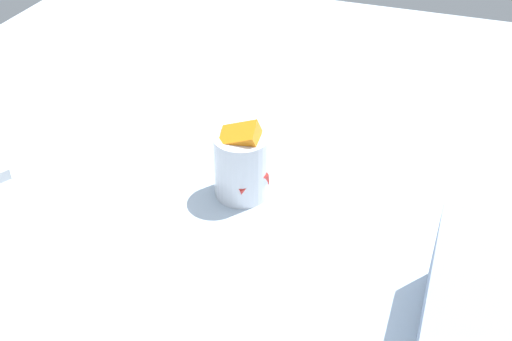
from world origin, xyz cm
name	(u,v)px	position (x,y,z in cm)	size (l,w,h in cm)	color
bed_mattress	(310,173)	(0.00, 0.00, 9.00)	(180.00, 140.00, 18.00)	silver
snack_cup	(242,164)	(6.19, 21.20, 23.84)	(9.38, 9.16, 13.50)	silver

